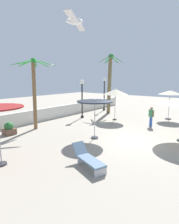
{
  "coord_description": "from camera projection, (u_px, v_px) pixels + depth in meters",
  "views": [
    {
      "loc": [
        -9.68,
        -4.67,
        3.65
      ],
      "look_at": [
        0.0,
        2.85,
        1.4
      ],
      "focal_mm": 29.26,
      "sensor_mm": 36.0,
      "label": 1
    }
  ],
  "objects": [
    {
      "name": "ground_plane",
      "position": [
        127.0,
        140.0,
        10.99
      ],
      "size": [
        56.0,
        56.0,
        0.0
      ],
      "primitive_type": "plane",
      "color": "#9E9384"
    },
    {
      "name": "boundary_wall",
      "position": [
        41.0,
        115.0,
        15.81
      ],
      "size": [
        25.2,
        0.3,
        1.09
      ],
      "primitive_type": "cube",
      "color": "silver",
      "rests_on": "ground_plane"
    },
    {
      "name": "patio_umbrella_2",
      "position": [
        115.0,
        92.0,
        15.91
      ],
      "size": [
        2.2,
        2.2,
        2.79
      ],
      "color": "#333338",
      "rests_on": "ground_plane"
    },
    {
      "name": "patio_umbrella_3",
      "position": [
        170.0,
        93.0,
        16.21
      ],
      "size": [
        2.02,
        2.02,
        2.68
      ],
      "color": "#333338",
      "rests_on": "ground_plane"
    },
    {
      "name": "patio_umbrella_4",
      "position": [
        95.0,
        104.0,
        10.96
      ],
      "size": [
        2.15,
        2.15,
        2.42
      ],
      "color": "#333338",
      "rests_on": "ground_plane"
    },
    {
      "name": "palm_tree_0",
      "position": [
        34.0,
        83.0,
        12.95
      ],
      "size": [
        3.07,
        3.08,
        5.08
      ],
      "color": "brown",
      "rests_on": "ground_plane"
    },
    {
      "name": "palm_tree_1",
      "position": [
        110.0,
        78.0,
        18.97
      ],
      "size": [
        2.59,
        2.34,
        6.18
      ],
      "color": "brown",
      "rests_on": "ground_plane"
    },
    {
      "name": "lamp_post_1",
      "position": [
        82.0,
        92.0,
        16.86
      ],
      "size": [
        0.42,
        0.42,
        3.55
      ],
      "color": "black",
      "rests_on": "ground_plane"
    },
    {
      "name": "lamp_post_2",
      "position": [
        104.0,
        90.0,
        20.88
      ],
      "size": [
        0.4,
        0.4,
        3.74
      ],
      "color": "black",
      "rests_on": "ground_plane"
    },
    {
      "name": "lounge_chair_0",
      "position": [
        88.0,
        158.0,
        7.61
      ],
      "size": [
        1.15,
        1.96,
        0.84
      ],
      "color": "#B7B7BC",
      "rests_on": "ground_plane"
    },
    {
      "name": "guest_0",
      "position": [
        151.0,
        115.0,
        13.96
      ],
      "size": [
        0.4,
        0.47,
        1.53
      ],
      "color": "#3359B2",
      "rests_on": "ground_plane"
    },
    {
      "name": "seagull_0",
      "position": [
        52.0,
        65.0,
        18.02
      ],
      "size": [
        0.73,
        0.8,
        0.14
      ],
      "color": "white"
    },
    {
      "name": "seagull_1",
      "position": [
        75.0,
        21.0,
        3.88
      ],
      "size": [
        1.14,
        0.66,
        0.14
      ],
      "color": "white"
    },
    {
      "name": "planter",
      "position": [
        9.0,
        129.0,
        12.04
      ],
      "size": [
        0.7,
        0.7,
        0.85
      ],
      "color": "brown",
      "rests_on": "ground_plane"
    }
  ]
}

